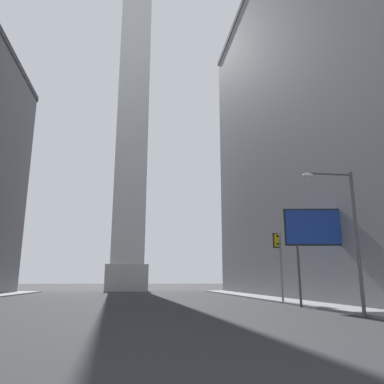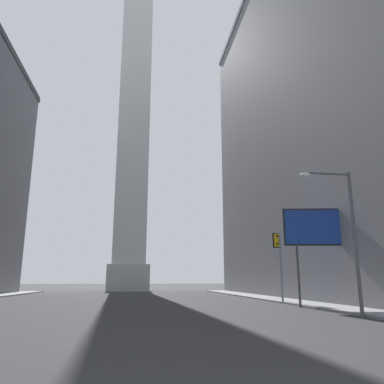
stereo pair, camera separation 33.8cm
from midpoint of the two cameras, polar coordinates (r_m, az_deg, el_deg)
name	(u,v)px [view 2 (the right image)]	position (r m, az deg, el deg)	size (l,w,h in m)	color
sidewalk_right	(340,306)	(30.45, 21.96, -15.86)	(5.00, 80.38, 0.15)	gray
obelisk	(135,106)	(77.17, -8.54, 12.89)	(7.33, 7.33, 73.82)	silver
traffic_light_mid_right	(279,256)	(34.02, 13.40, -9.46)	(0.79, 0.51, 6.06)	slate
street_lamp	(345,225)	(22.87, 22.73, -4.61)	(3.06, 0.36, 8.08)	#4C4C51
billboard_sign	(320,229)	(30.47, 19.29, -5.40)	(5.60, 1.16, 7.34)	#3F3F42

